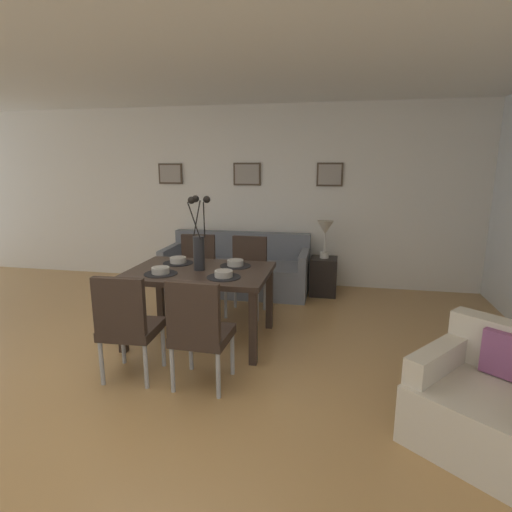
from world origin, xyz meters
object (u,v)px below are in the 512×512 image
Objects in this scene: dining_chair_far_left at (199,328)px; dining_chair_far_right at (247,271)px; bowl_near_right at (178,260)px; dining_chair_near_right at (197,269)px; side_table at (323,276)px; framed_picture_left at (170,174)px; dining_chair_near_left at (127,322)px; bowl_far_left at (224,273)px; dining_table at (200,278)px; bowl_far_right at (235,262)px; armchair at (491,403)px; framed_picture_right at (330,175)px; framed_picture_center at (247,174)px; centerpiece_vase at (199,242)px; bowl_near_left at (161,270)px; sofa at (237,271)px; table_lamp at (325,231)px.

dining_chair_far_right is at bearing 90.34° from dining_chair_far_left.
dining_chair_near_right is at bearing 92.90° from bowl_near_right.
framed_picture_left reaches higher than side_table.
dining_chair_near_right and dining_chair_far_right have the same top height.
dining_chair_near_right is at bearing 91.07° from dining_chair_near_left.
dining_table is at bearing 144.89° from bowl_far_left.
bowl_far_right is 0.15× the size of armchair.
dining_chair_near_left is 2.52× the size of framed_picture_right.
dining_chair_near_right is 0.97m from bowl_far_right.
dining_chair_near_left reaches higher than side_table.
framed_picture_center is at bearing 95.60° from dining_chair_far_left.
bowl_far_right is (0.31, 0.22, -0.24)m from centerpiece_vase.
bowl_near_left is at bearing -88.27° from dining_chair_near_right.
dining_chair_near_right is 0.64m from dining_chair_far_right.
bowl_far_left is 0.47× the size of framed_picture_right.
centerpiece_vase is at bearing -118.59° from framed_picture_right.
dining_table is 0.41m from bowl_far_left.
bowl_near_left is 0.47× the size of framed_picture_right.
dining_chair_near_right is 1.00× the size of dining_chair_far_right.
armchair is at bearing -50.47° from sofa.
dining_table is at bearing -123.80° from side_table.
framed_picture_left is 1.19m from framed_picture_center.
centerpiece_vase is at bearing -61.37° from framed_picture_left.
framed_picture_right is at bearing 87.22° from side_table.
framed_picture_right is (0.02, 0.44, 1.37)m from side_table.
armchair is (2.39, -2.90, 0.01)m from sofa.
centerpiece_vase is 4.32× the size of bowl_far_left.
bowl_far_left is 0.42× the size of framed_picture_center.
dining_chair_far_left is 1.00× the size of dining_chair_far_right.
framed_picture_left is (-0.85, 1.32, 1.12)m from dining_chair_near_right.
framed_picture_center is (0.32, 1.97, 0.85)m from bowl_near_right.
dining_chair_near_right is 5.41× the size of bowl_far_right.
framed_picture_left is (-1.51, 1.97, 0.85)m from bowl_far_right.
dining_chair_near_left is 1.16m from bowl_near_right.
bowl_near_left is 0.44m from bowl_near_right.
bowl_far_left is at bearing -58.78° from dining_chair_near_right.
sofa is at bearing 97.52° from dining_chair_far_left.
bowl_far_left and bowl_far_right have the same top height.
bowl_far_left is 2.97m from framed_picture_left.
dining_chair_near_left and dining_chair_near_right have the same top height.
dining_table is 2.14m from side_table.
framed_picture_right is (0.90, 1.32, 1.12)m from dining_chair_far_right.
dining_chair_far_right is at bearing 71.45° from dining_table.
bowl_far_left is at bearing -110.03° from framed_picture_right.
dining_table is 1.52× the size of dining_chair_far_left.
centerpiece_vase is 4.32× the size of bowl_near_left.
centerpiece_vase reaches higher than table_lamp.
centerpiece_vase is at bearing -34.87° from bowl_near_right.
bowl_far_right is 0.33× the size of table_lamp.
dining_chair_near_right is at bearing -104.80° from framed_picture_center.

